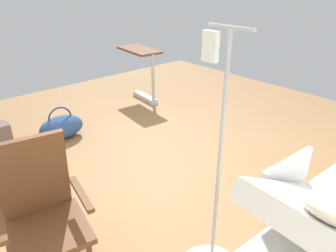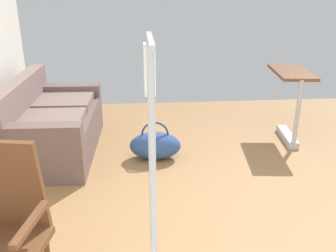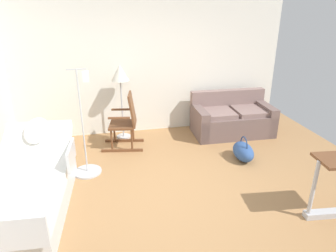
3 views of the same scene
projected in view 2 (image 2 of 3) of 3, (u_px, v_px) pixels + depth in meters
name	position (u px, v px, depth m)	size (l,w,h in m)	color
ground_plane	(249.00, 230.00, 2.94)	(6.69, 6.69, 0.00)	#9E7247
couch	(53.00, 127.00, 4.19)	(1.62, 0.89, 0.85)	#68534F
rocking_chair	(3.00, 235.00, 2.09)	(0.83, 0.60, 1.05)	brown
overbed_table	(291.00, 97.00, 4.48)	(0.86, 0.48, 0.84)	#B2B5BA
duffel_bag	(155.00, 145.00, 4.08)	(0.36, 0.58, 0.43)	#2D4C84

